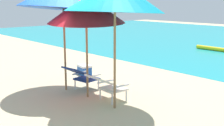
{
  "coord_description": "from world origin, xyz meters",
  "views": [
    {
      "loc": [
        5.34,
        -4.01,
        2.24
      ],
      "look_at": [
        0.0,
        0.69,
        0.75
      ],
      "focal_mm": 47.18,
      "sensor_mm": 36.0,
      "label": 1
    }
  ],
  "objects_px": {
    "lounge_chair_right": "(107,85)",
    "cooler_box": "(84,70)",
    "lounge_chair_left": "(82,75)",
    "beach_umbrella_center": "(86,9)",
    "swim_buoy": "(212,48)"
  },
  "relations": [
    {
      "from": "swim_buoy",
      "to": "beach_umbrella_center",
      "type": "bearing_deg",
      "value": -79.0
    },
    {
      "from": "lounge_chair_right",
      "to": "lounge_chair_left",
      "type": "bearing_deg",
      "value": 176.19
    },
    {
      "from": "swim_buoy",
      "to": "lounge_chair_right",
      "type": "bearing_deg",
      "value": -75.03
    },
    {
      "from": "cooler_box",
      "to": "lounge_chair_left",
      "type": "bearing_deg",
      "value": -38.34
    },
    {
      "from": "lounge_chair_right",
      "to": "cooler_box",
      "type": "relative_size",
      "value": 1.72
    },
    {
      "from": "lounge_chair_right",
      "to": "beach_umbrella_center",
      "type": "bearing_deg",
      "value": -168.34
    },
    {
      "from": "swim_buoy",
      "to": "cooler_box",
      "type": "relative_size",
      "value": 3.07
    },
    {
      "from": "lounge_chair_left",
      "to": "lounge_chair_right",
      "type": "bearing_deg",
      "value": -3.81
    },
    {
      "from": "beach_umbrella_center",
      "to": "cooler_box",
      "type": "relative_size",
      "value": 4.84
    },
    {
      "from": "lounge_chair_left",
      "to": "beach_umbrella_center",
      "type": "bearing_deg",
      "value": -21.19
    },
    {
      "from": "cooler_box",
      "to": "beach_umbrella_center",
      "type": "bearing_deg",
      "value": -34.21
    },
    {
      "from": "swim_buoy",
      "to": "lounge_chair_right",
      "type": "distance_m",
      "value": 8.64
    },
    {
      "from": "beach_umbrella_center",
      "to": "cooler_box",
      "type": "bearing_deg",
      "value": 145.79
    },
    {
      "from": "lounge_chair_right",
      "to": "beach_umbrella_center",
      "type": "height_order",
      "value": "beach_umbrella_center"
    },
    {
      "from": "swim_buoy",
      "to": "beach_umbrella_center",
      "type": "distance_m",
      "value": 8.85
    }
  ]
}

